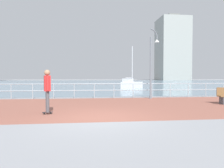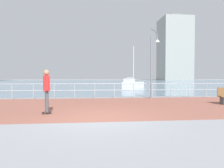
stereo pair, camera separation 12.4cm
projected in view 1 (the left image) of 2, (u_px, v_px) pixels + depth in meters
name	position (u px, v px, depth m)	size (l,w,h in m)	color
ground	(90.00, 84.00, 46.98)	(220.00, 220.00, 0.00)	gray
brick_paving	(96.00, 106.00, 10.36)	(28.00, 7.63, 0.01)	#935647
harbor_water	(90.00, 82.00, 58.83)	(180.00, 88.00, 0.00)	#6B899E
waterfront_railing	(94.00, 88.00, 14.13)	(25.25, 0.06, 1.05)	#9EADB7
lamppost	(153.00, 60.00, 14.00)	(0.78, 0.48, 4.87)	slate
skateboarder	(47.00, 87.00, 7.99)	(0.41, 0.55, 1.79)	black
sailboat_yellow	(132.00, 84.00, 26.81)	(3.54, 3.89, 5.66)	white
tower_slate	(172.00, 49.00, 110.20)	(15.59, 14.41, 35.71)	#939993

